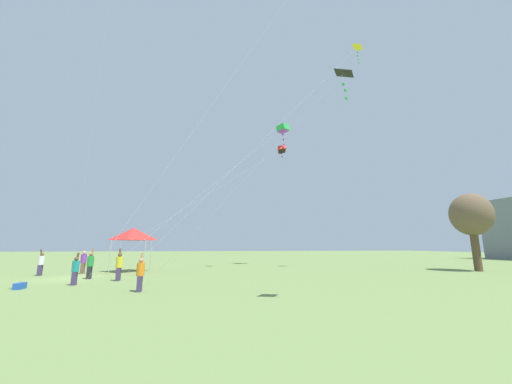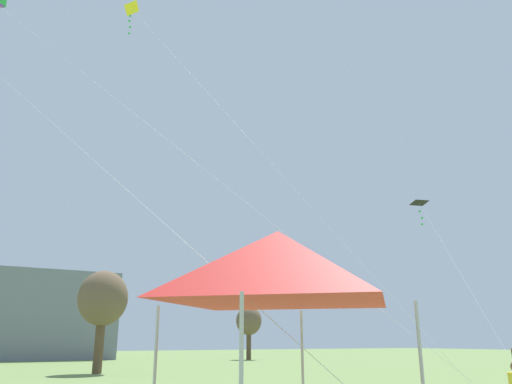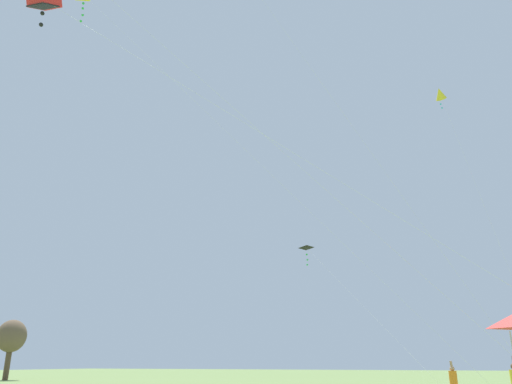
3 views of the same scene
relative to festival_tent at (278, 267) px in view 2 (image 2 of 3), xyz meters
name	(u,v)px [view 2 (image 2 of 3)]	position (x,y,z in m)	size (l,w,h in m)	color
tree_far_centre	(103,299)	(4.77, 30.83, 1.75)	(3.52, 3.52, 7.11)	brown
tree_far_left	(249,321)	(26.68, 48.24, 1.15)	(3.10, 3.10, 6.27)	brown
festival_tent	(278,267)	(0.00, 0.00, 0.00)	(3.07, 3.07, 3.86)	#B7B7BC
kite_black_delta_2	(420,204)	(17.18, 12.11, 6.18)	(6.13, 9.40, 9.77)	silver
kite_yellow_delta_3	(132,11)	(2.87, 21.60, 19.49)	(4.68, 21.30, 23.35)	silver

